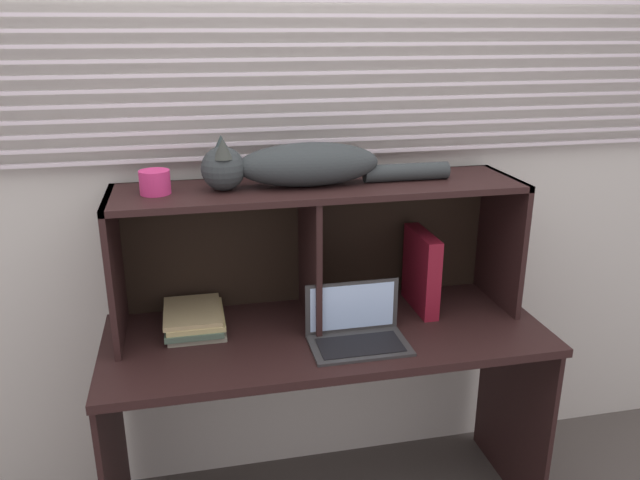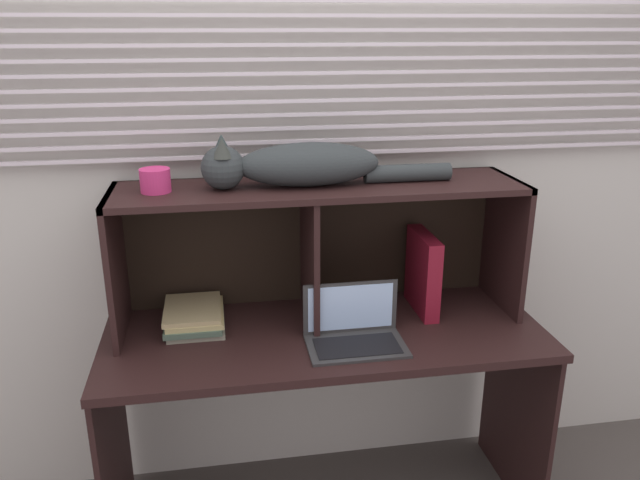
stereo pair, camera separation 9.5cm
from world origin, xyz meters
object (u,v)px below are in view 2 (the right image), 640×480
at_px(cat, 298,165).
at_px(small_basket, 155,180).
at_px(laptop, 354,332).
at_px(binder_upright, 423,273).
at_px(book_stack, 195,317).

bearing_deg(cat, small_basket, 180.00).
bearing_deg(small_basket, laptop, -18.76).
xyz_separation_m(cat, small_basket, (-0.47, 0.00, -0.03)).
relative_size(cat, laptop, 2.63).
distance_m(binder_upright, book_stack, 0.84).
bearing_deg(binder_upright, book_stack, -179.98).
bearing_deg(laptop, small_basket, 161.24).
bearing_deg(book_stack, binder_upright, 0.02).
bearing_deg(binder_upright, small_basket, 180.00).
bearing_deg(small_basket, book_stack, -0.15).
distance_m(book_stack, small_basket, 0.51).
height_order(laptop, binder_upright, binder_upright).
xyz_separation_m(laptop, book_stack, (-0.53, 0.21, -0.00)).
distance_m(cat, binder_upright, 0.62).
height_order(binder_upright, book_stack, binder_upright).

